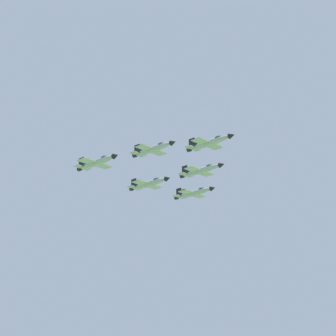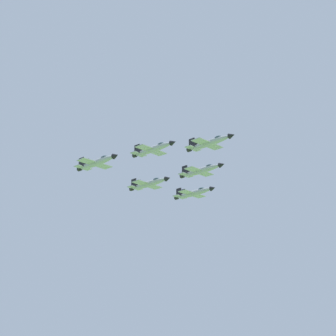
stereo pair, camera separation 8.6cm
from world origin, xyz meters
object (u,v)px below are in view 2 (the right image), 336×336
(jet_right_wingman, at_px, (153,149))
(jet_right_outer, at_px, (97,162))
(jet_left_wingman, at_px, (201,170))
(jet_slot_rear, at_px, (149,184))
(jet_lead, at_px, (209,143))
(jet_left_outer, at_px, (194,193))

(jet_right_wingman, bearing_deg, jet_right_outer, -140.71)
(jet_left_wingman, bearing_deg, jet_slot_rear, -140.57)
(jet_right_outer, height_order, jet_slot_rear, jet_right_outer)
(jet_left_wingman, height_order, jet_right_wingman, jet_right_wingman)
(jet_lead, height_order, jet_slot_rear, jet_lead)
(jet_left_wingman, xyz_separation_m, jet_right_wingman, (9.17, -19.20, 1.34))
(jet_left_outer, distance_m, jet_slot_rear, 21.33)
(jet_slot_rear, bearing_deg, jet_left_outer, 88.94)
(jet_left_wingman, relative_size, jet_right_wingman, 1.05)
(jet_left_wingman, relative_size, jet_right_outer, 0.99)
(jet_right_outer, bearing_deg, jet_right_wingman, 40.59)
(jet_right_wingman, bearing_deg, jet_lead, 39.28)
(jet_lead, xyz_separation_m, jet_left_outer, (-31.75, 8.41, -5.37))
(jet_left_wingman, xyz_separation_m, jet_slot_rear, (-6.71, -14.99, -4.04))
(jet_lead, height_order, jet_right_outer, jet_lead)
(jet_left_outer, height_order, jet_slot_rear, jet_left_outer)
(jet_right_outer, bearing_deg, jet_lead, 40.59)
(jet_left_wingman, bearing_deg, jet_lead, -41.30)
(jet_left_outer, xyz_separation_m, jet_right_outer, (18.33, -38.39, 0.02))
(jet_lead, xyz_separation_m, jet_right_wingman, (-6.71, -14.99, -1.57))
(jet_slot_rear, bearing_deg, jet_right_outer, -91.06)
(jet_right_wingman, distance_m, jet_right_outer, 16.85)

